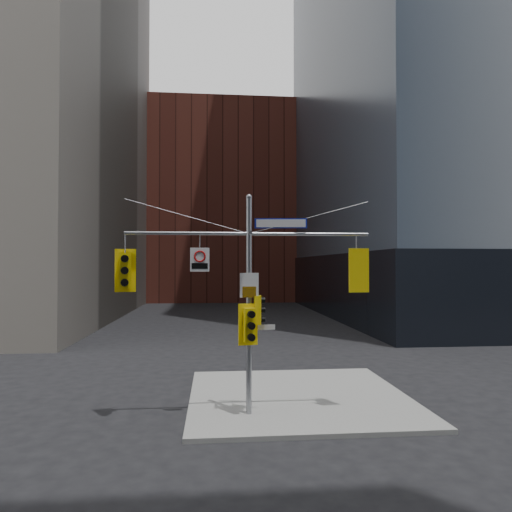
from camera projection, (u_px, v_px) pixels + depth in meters
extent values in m
plane|color=black|center=(254.00, 442.00, 12.79)|extent=(160.00, 160.00, 0.00)
cube|color=gray|center=(298.00, 397.00, 16.96)|extent=(8.00, 8.00, 0.15)
cube|color=black|center=(496.00, 285.00, 47.29)|extent=(36.40, 36.40, 6.00)
cube|color=brown|center=(221.00, 208.00, 70.83)|extent=(26.00, 20.00, 28.00)
cylinder|color=gray|center=(249.00, 307.00, 14.86)|extent=(0.18, 0.18, 7.20)
sphere|color=gray|center=(249.00, 197.00, 14.94)|extent=(0.20, 0.20, 0.20)
cylinder|color=gray|center=(187.00, 233.00, 14.73)|extent=(4.00, 0.11, 0.11)
cylinder|color=gray|center=(309.00, 234.00, 15.10)|extent=(4.00, 0.11, 0.11)
cylinder|color=gray|center=(250.00, 233.00, 14.56)|extent=(0.10, 0.70, 0.10)
cylinder|color=gray|center=(187.00, 216.00, 14.74)|extent=(4.00, 0.02, 1.12)
cylinder|color=gray|center=(309.00, 218.00, 15.11)|extent=(4.00, 0.02, 1.12)
cube|color=yellow|center=(125.00, 270.00, 14.52)|extent=(0.40, 0.31, 1.13)
cube|color=yellow|center=(125.00, 270.00, 14.71)|extent=(0.66, 0.13, 1.39)
cylinder|color=black|center=(125.00, 259.00, 14.32)|extent=(0.26, 0.20, 0.24)
cylinder|color=black|center=(125.00, 259.00, 14.40)|extent=(0.20, 0.05, 0.20)
cylinder|color=black|center=(125.00, 271.00, 14.31)|extent=(0.26, 0.20, 0.24)
cylinder|color=black|center=(125.00, 271.00, 14.40)|extent=(0.20, 0.05, 0.20)
cylinder|color=black|center=(125.00, 282.00, 14.30)|extent=(0.26, 0.20, 0.24)
cylinder|color=black|center=(125.00, 282.00, 14.39)|extent=(0.20, 0.05, 0.20)
cube|color=yellow|center=(356.00, 270.00, 15.22)|extent=(0.40, 0.30, 1.18)
cube|color=yellow|center=(359.00, 270.00, 15.02)|extent=(0.70, 0.11, 1.46)
cylinder|color=black|center=(354.00, 259.00, 15.45)|extent=(0.26, 0.20, 0.25)
cylinder|color=black|center=(355.00, 259.00, 15.36)|extent=(0.21, 0.04, 0.21)
cylinder|color=black|center=(354.00, 270.00, 15.44)|extent=(0.26, 0.20, 0.25)
cylinder|color=black|center=(355.00, 270.00, 15.35)|extent=(0.21, 0.04, 0.21)
cylinder|color=black|center=(354.00, 282.00, 15.43)|extent=(0.26, 0.20, 0.25)
cylinder|color=black|center=(355.00, 282.00, 15.34)|extent=(0.21, 0.04, 0.21)
cube|color=yellow|center=(257.00, 310.00, 14.88)|extent=(0.22, 0.31, 0.94)
cylinder|color=black|center=(263.00, 300.00, 14.91)|extent=(0.15, 0.20, 0.20)
cylinder|color=black|center=(261.00, 300.00, 14.90)|extent=(0.02, 0.17, 0.17)
cylinder|color=black|center=(263.00, 310.00, 14.90)|extent=(0.15, 0.20, 0.20)
cylinder|color=black|center=(261.00, 310.00, 14.90)|extent=(0.02, 0.17, 0.17)
cylinder|color=black|center=(263.00, 320.00, 14.90)|extent=(0.15, 0.20, 0.20)
cylinder|color=#0CE559|center=(261.00, 320.00, 14.89)|extent=(0.02, 0.17, 0.17)
cube|color=yellow|center=(250.00, 325.00, 14.57)|extent=(0.40, 0.32, 1.09)
cube|color=yellow|center=(248.00, 324.00, 14.75)|extent=(0.64, 0.17, 1.35)
cylinder|color=black|center=(251.00, 314.00, 14.38)|extent=(0.26, 0.21, 0.23)
cylinder|color=black|center=(251.00, 314.00, 14.46)|extent=(0.20, 0.06, 0.20)
cylinder|color=black|center=(251.00, 326.00, 14.37)|extent=(0.26, 0.21, 0.23)
cylinder|color=black|center=(251.00, 326.00, 14.45)|extent=(0.20, 0.06, 0.20)
cylinder|color=black|center=(251.00, 337.00, 14.36)|extent=(0.26, 0.21, 0.23)
cylinder|color=black|center=(251.00, 337.00, 14.44)|extent=(0.20, 0.06, 0.20)
cube|color=#11209F|center=(281.00, 223.00, 15.02)|extent=(1.72, 0.23, 0.34)
cube|color=silver|center=(281.00, 223.00, 14.99)|extent=(1.61, 0.19, 0.26)
cube|color=silver|center=(200.00, 260.00, 14.73)|extent=(0.62, 0.05, 0.77)
torus|color=#B20A0A|center=(200.00, 256.00, 14.71)|extent=(0.38, 0.06, 0.38)
cube|color=black|center=(200.00, 266.00, 14.70)|extent=(0.52, 0.02, 0.19)
cube|color=silver|center=(249.00, 285.00, 14.76)|extent=(0.61, 0.05, 0.80)
cube|color=#D88C00|center=(249.00, 292.00, 14.73)|extent=(0.44, 0.02, 0.35)
cube|color=silver|center=(263.00, 327.00, 14.89)|extent=(0.82, 0.03, 0.16)
cube|color=#145926|center=(248.00, 333.00, 15.29)|extent=(0.11, 0.69, 0.14)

